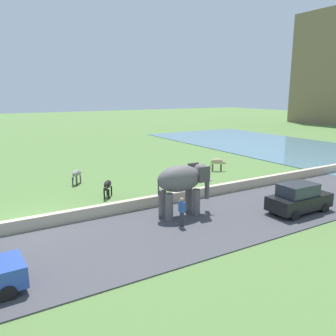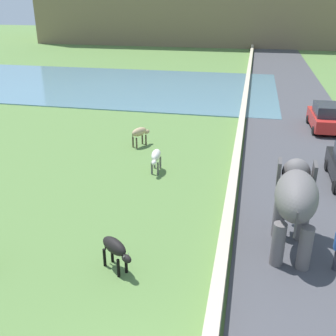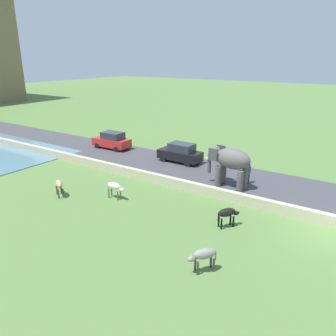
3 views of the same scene
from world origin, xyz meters
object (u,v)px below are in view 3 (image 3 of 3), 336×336
object	(u,v)px
elephant	(230,161)
cow_grey	(204,255)
cow_tan	(59,185)
cow_white	(115,187)
person_beside_elephant	(248,173)
car_red	(112,140)
cow_black	(227,213)
car_black	(180,153)

from	to	relation	value
elephant	cow_grey	size ratio (longest dim) A/B	2.73
cow_tan	cow_white	distance (m)	3.93
cow_white	person_beside_elephant	bearing A→B (deg)	-40.72
elephant	cow_tan	distance (m)	12.14
person_beside_elephant	cow_tan	world-z (taller)	person_beside_elephant
car_red	cow_grey	bearing A→B (deg)	-126.54
elephant	cow_black	xyz separation A→B (m)	(-5.61, -2.41, -1.20)
cow_black	car_red	bearing A→B (deg)	62.66
car_black	car_red	xyz separation A→B (m)	(0.00, 8.39, 0.00)
car_black	cow_white	xyz separation A→B (m)	(-9.33, -0.55, -0.06)
car_red	cow_tan	xyz separation A→B (m)	(-11.15, -5.45, -0.06)
car_red	cow_tan	world-z (taller)	car_red
cow_tan	cow_grey	distance (m)	12.45
person_beside_elephant	car_red	world-z (taller)	car_red
car_red	cow_black	xyz separation A→B (m)	(-8.75, -16.92, -0.06)
car_black	cow_white	bearing A→B (deg)	-176.60
cow_black	elephant	bearing A→B (deg)	23.29
cow_tan	cow_black	bearing A→B (deg)	-78.18
car_red	elephant	bearing A→B (deg)	-102.21
cow_tan	cow_grey	world-z (taller)	same
car_black	cow_tan	distance (m)	11.52
elephant	person_beside_elephant	size ratio (longest dim) A/B	2.15
cow_tan	cow_grey	bearing A→B (deg)	-99.25
cow_tan	elephant	bearing A→B (deg)	-48.50
elephant	car_black	xyz separation A→B (m)	(3.14, 6.11, -1.14)
car_black	cow_tan	xyz separation A→B (m)	(-11.14, 2.94, -0.06)
person_beside_elephant	cow_black	size ratio (longest dim) A/B	1.23
car_black	cow_grey	bearing A→B (deg)	-144.56
elephant	car_red	distance (m)	14.88
car_red	person_beside_elephant	bearing A→B (deg)	-96.34
cow_black	cow_white	bearing A→B (deg)	94.20
car_black	cow_white	size ratio (longest dim) A/B	2.87
elephant	person_beside_elephant	distance (m)	2.08
car_red	cow_grey	size ratio (longest dim) A/B	3.16
cow_white	cow_black	world-z (taller)	same
cow_grey	person_beside_elephant	bearing A→B (deg)	11.16
car_red	cow_black	world-z (taller)	car_red
car_black	cow_white	world-z (taller)	car_black
cow_grey	car_red	bearing A→B (deg)	53.46
car_black	cow_grey	size ratio (longest dim) A/B	3.13
cow_white	cow_tan	bearing A→B (deg)	117.47
elephant	person_beside_elephant	xyz separation A→B (m)	(1.42, -0.99, -1.16)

